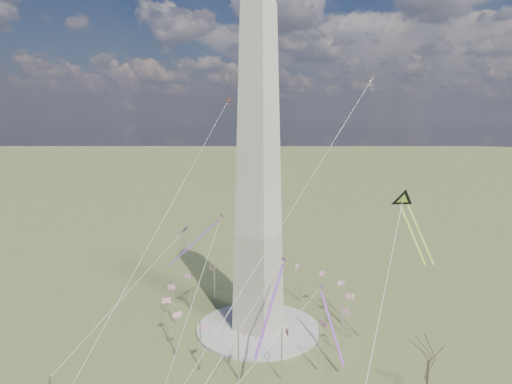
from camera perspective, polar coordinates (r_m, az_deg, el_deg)
The scene contains 13 objects.
ground at distance 139.32m, azimuth 0.30°, elevation -16.85°, with size 2000.00×2000.00×0.00m, color brown.
plaza at distance 139.15m, azimuth 0.30°, elevation -16.70°, with size 36.00×36.00×0.80m, color beige.
washington_monument at distance 125.83m, azimuth 0.32°, elevation 3.16°, with size 15.56×15.56×100.00m.
flagpole_ring at distance 136.28m, azimuth 0.30°, elevation -14.10°, with size 54.40×54.40×13.00m.
tree_near at distance 108.52m, azimuth 20.79°, elevation -18.78°, with size 9.10×9.10×15.93m.
person_west at distance 124.58m, azimuth -24.34°, elevation -20.65°, with size 0.82×0.64×1.69m, color gray.
kite_delta_black at distance 119.60m, azimuth 18.08°, elevation -1.39°, with size 14.35×16.53×14.73m.
kite_diamond_purple at distance 150.22m, azimuth -8.94°, elevation -5.10°, with size 1.92×3.47×10.85m.
kite_streamer_left at distance 114.47m, azimuth 2.39°, elevation -12.15°, with size 7.53×23.56×16.49m.
kite_streamer_mid at distance 135.89m, azimuth -6.64°, elevation -5.22°, with size 6.84×18.01×12.76m.
kite_streamer_right at distance 124.87m, azimuth 9.03°, elevation -14.86°, with size 14.12×15.29×13.48m.
kite_small_red at distance 176.17m, azimuth -3.41°, elevation 11.32°, with size 1.18×1.81×4.42m.
kite_small_white at distance 158.38m, azimuth 14.21°, elevation 13.24°, with size 1.43×2.13×4.53m.
Camera 1 is at (67.88, -105.11, 61.28)m, focal length 32.00 mm.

